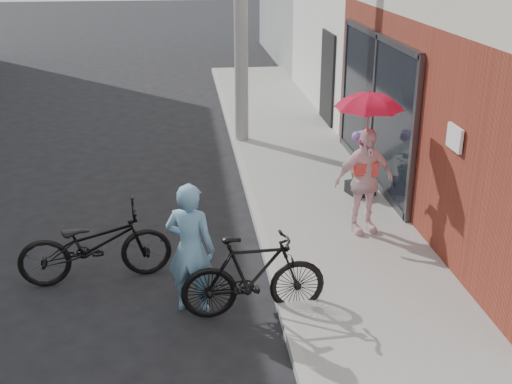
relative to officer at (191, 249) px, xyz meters
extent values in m
plane|color=black|center=(0.10, 0.39, -0.80)|extent=(80.00, 80.00, 0.00)
cube|color=gray|center=(2.20, 2.39, -0.74)|extent=(2.20, 24.00, 0.12)
cube|color=#9E9E99|center=(1.04, 2.39, -0.74)|extent=(0.12, 24.00, 0.12)
cube|color=black|center=(3.26, 3.89, 0.56)|extent=(0.06, 3.80, 2.40)
cube|color=white|center=(3.26, 0.59, 1.02)|extent=(0.04, 0.40, 0.30)
imported|color=#6594B3|center=(0.00, 0.00, 0.00)|extent=(0.68, 0.57, 1.59)
imported|color=black|center=(-1.19, 0.87, -0.30)|extent=(1.98, 0.92, 1.00)
imported|color=black|center=(0.70, -0.18, -0.29)|extent=(1.70, 0.56, 1.01)
imported|color=#F4CDD1|center=(2.49, 1.66, 0.09)|extent=(0.96, 0.55, 1.54)
imported|color=#EB1B45|center=(2.49, 1.66, 1.26)|extent=(0.90, 0.90, 0.79)
cube|color=black|center=(2.86, 3.07, -0.58)|extent=(0.48, 0.48, 0.20)
imported|color=#2B6628|center=(2.86, 3.07, -0.20)|extent=(0.50, 0.43, 0.55)
camera|label=1|loc=(-0.02, -6.57, 3.30)|focal=45.00mm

